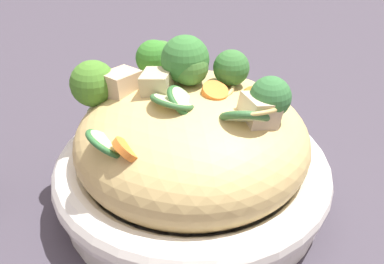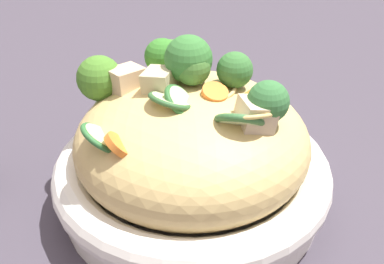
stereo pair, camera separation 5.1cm
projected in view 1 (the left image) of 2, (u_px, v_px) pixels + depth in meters
ground_plane at (192, 200)px, 0.56m from camera, size 3.00×3.00×0.00m
serving_bowl at (192, 178)px, 0.54m from camera, size 0.29×0.29×0.06m
noodle_heap at (192, 141)px, 0.52m from camera, size 0.24×0.24×0.12m
broccoli_florets at (172, 71)px, 0.51m from camera, size 0.14×0.24×0.09m
carrot_coins at (180, 101)px, 0.50m from camera, size 0.20×0.17×0.04m
zucchini_slices at (184, 117)px, 0.46m from camera, size 0.13×0.16×0.05m
chicken_chunks at (177, 94)px, 0.49m from camera, size 0.05×0.19×0.04m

